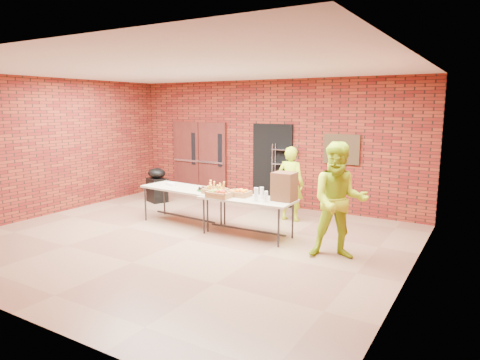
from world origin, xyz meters
name	(u,v)px	position (x,y,z in m)	size (l,w,h in m)	color
room	(185,157)	(0.00, 0.00, 1.60)	(8.08, 7.08, 3.28)	#8A614A
double_doors	(199,159)	(-2.20, 3.44, 1.05)	(1.78, 0.12, 2.10)	#4A1C15
dark_doorway	(272,165)	(0.10, 3.46, 1.05)	(1.10, 0.06, 2.10)	black
bronze_plaque	(342,149)	(1.90, 3.45, 1.55)	(0.85, 0.04, 0.70)	#392716
wire_rack	(284,176)	(0.49, 3.32, 0.81)	(0.59, 0.20, 1.61)	#BBBBC2
table_left	(184,190)	(-0.80, 0.96, 0.72)	(1.97, 0.96, 0.79)	tan
table_right	(248,201)	(0.89, 0.81, 0.71)	(1.89, 0.83, 0.77)	tan
basket_bananas	(215,191)	(0.14, 0.80, 0.83)	(0.46, 0.36, 0.14)	#A87A43
basket_oranges	(239,193)	(0.66, 0.87, 0.83)	(0.43, 0.34, 0.13)	#A87A43
basket_apples	(220,194)	(0.39, 0.59, 0.83)	(0.47, 0.36, 0.15)	#A87A43
muffin_tray	(205,189)	(-0.20, 0.92, 0.83)	(0.36, 0.36, 0.09)	#144D17
napkin_box	(171,184)	(-1.17, 0.97, 0.82)	(0.19, 0.13, 0.06)	white
coffee_dispenser	(284,186)	(1.60, 0.97, 1.04)	(0.41, 0.37, 0.54)	brown
cup_stack_front	(256,194)	(1.18, 0.64, 0.90)	(0.09, 0.09, 0.26)	white
cup_stack_mid	(266,197)	(1.38, 0.65, 0.88)	(0.07, 0.07, 0.21)	white
cup_stack_back	(262,193)	(1.17, 0.87, 0.88)	(0.08, 0.08, 0.23)	white
covered_grill	(157,185)	(-2.72, 2.23, 0.46)	(0.62, 0.58, 0.92)	black
volunteer_woman	(291,184)	(1.13, 2.32, 0.84)	(0.61, 0.40, 1.67)	#A8D417
volunteer_man	(339,201)	(2.81, 0.53, 0.98)	(0.96, 0.74, 1.97)	#A8D417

